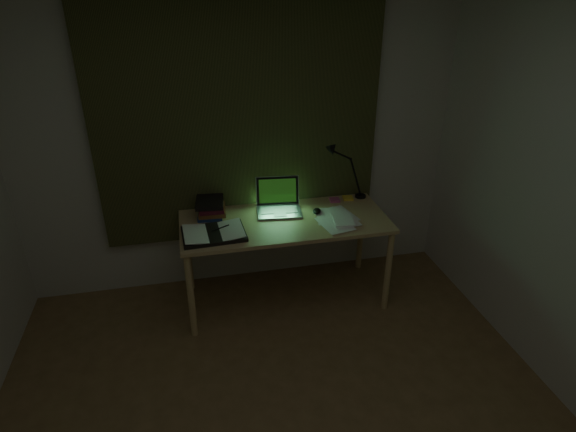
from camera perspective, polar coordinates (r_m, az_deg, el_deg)
name	(u,v)px	position (r m, az deg, el deg)	size (l,w,h in m)	color
wall_back	(240,140)	(3.85, -5.75, 8.96)	(3.50, 0.00, 2.50)	beige
curtain	(239,116)	(3.75, -5.81, 11.69)	(2.20, 0.06, 2.00)	#2C2E17
desk	(285,260)	(3.87, -0.38, -5.26)	(1.59, 0.70, 0.73)	tan
laptop	(279,199)	(3.75, -1.06, 2.06)	(0.35, 0.39, 0.25)	#B2B2B7
open_textbook	(214,233)	(3.51, -8.80, -2.01)	(0.45, 0.32, 0.04)	white
book_stack	(210,208)	(3.79, -9.17, 0.99)	(0.21, 0.25, 0.13)	white
loose_papers	(336,220)	(3.69, 5.73, -0.49)	(0.34, 0.36, 0.02)	white
mouse	(317,211)	(3.80, 3.44, 0.59)	(0.06, 0.10, 0.04)	black
sticky_yellow	(348,198)	(4.07, 7.11, 2.13)	(0.08, 0.08, 0.02)	yellow
sticky_pink	(335,200)	(4.02, 5.53, 1.91)	(0.08, 0.08, 0.02)	#C84E86
desk_lamp	(362,170)	(4.03, 8.81, 5.44)	(0.33, 0.26, 0.50)	black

